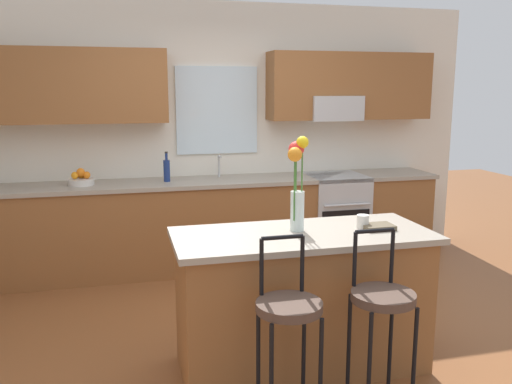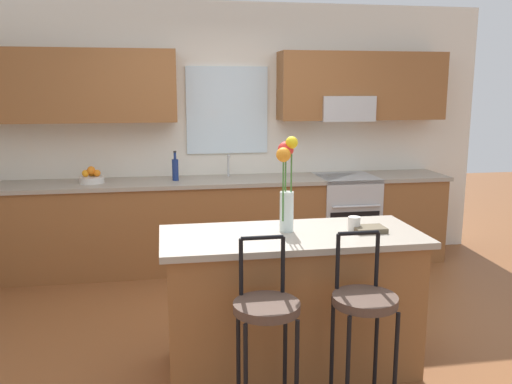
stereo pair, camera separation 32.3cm
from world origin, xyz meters
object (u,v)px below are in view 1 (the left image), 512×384
Objects in this scene: bar_stool_middle at (382,305)px; mug_ceramic at (363,222)px; fruit_bowl_oranges at (81,179)px; bottle_olive_oil at (167,170)px; oven_range at (335,217)px; cookbook at (378,227)px; bar_stool_near at (289,315)px; flower_vase at (297,180)px; kitchen_island at (302,300)px.

bar_stool_middle is 0.68m from mug_ceramic.
fruit_bowl_oranges is 0.81× the size of bottle_olive_oil.
cookbook is at bearing -105.56° from oven_range.
oven_range is 0.88× the size of bar_stool_near.
oven_range is 3.04m from bar_stool_near.
bar_stool_middle is (0.55, 0.00, 0.00)m from bar_stool_near.
bar_stool_near is 3.01m from fruit_bowl_oranges.
bar_stool_middle is 0.93m from flower_vase.
mug_ceramic is 0.45× the size of cookbook.
flower_vase is 6.81× the size of mug_ceramic.
bottle_olive_oil is at bearing 116.98° from mug_ceramic.
kitchen_island is at bearing 64.39° from bar_stool_near.
bar_stool_middle reaches higher than oven_range.
flower_vase is (0.25, 0.63, 0.62)m from bar_stool_near.
fruit_bowl_oranges is (-1.99, 2.20, 0.04)m from cookbook.
mug_ceramic is at bearing 39.94° from bar_stool_near.
flower_vase reaches higher than oven_range.
bar_stool_near and bar_stool_middle have the same top height.
bar_stool_near is 11.58× the size of mug_ceramic.
bar_stool_middle is 3.52× the size of bottle_olive_oil.
flower_vase reaches higher than bottle_olive_oil.
bottle_olive_oil reaches higher than bar_stool_middle.
flower_vase is (-1.13, -2.07, 0.80)m from oven_range.
fruit_bowl_oranges reaches higher than oven_range.
flower_vase is at bearing -118.64° from oven_range.
mug_ceramic reaches higher than oven_range.
flower_vase reaches higher than mug_ceramic.
flower_vase is at bearing 170.07° from cookbook.
bar_stool_middle is 11.58× the size of mug_ceramic.
bottle_olive_oil is at bearing 107.43° from kitchen_island.
bar_stool_near is at bearing -117.10° from oven_range.
fruit_bowl_oranges reaches higher than cookbook.
flower_vase is 2.58m from fruit_bowl_oranges.
kitchen_island is at bearing 175.34° from cookbook.
oven_range is at bearing 62.50° from kitchen_island.
kitchen_island is 0.66m from bar_stool_near.
bar_stool_middle is 0.65m from cookbook.
bar_stool_near is 3.52× the size of bottle_olive_oil.
bar_stool_near is at bearing -81.64° from bottle_olive_oil.
flower_vase is 3.07× the size of cookbook.
kitchen_island is 2.33m from bottle_olive_oil.
oven_range is at bearing 62.90° from bar_stool_near.
cookbook is at bearing -4.66° from kitchen_island.
mug_ceramic is (-0.69, -2.12, 0.51)m from oven_range.
bottle_olive_oil reaches higher than bar_stool_near.
flower_vase reaches higher than fruit_bowl_oranges.
cookbook is (-0.60, -2.17, 0.48)m from oven_range.
bar_stool_near is 5.21× the size of cookbook.
flower_vase reaches higher than bar_stool_near.
bar_stool_near is at bearing -66.07° from fruit_bowl_oranges.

